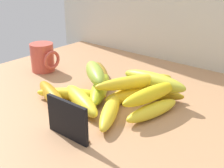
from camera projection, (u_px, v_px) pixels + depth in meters
The scene contains 16 objects.
counter_top at pixel (131, 112), 75.73cm from camera, with size 110.00×76.00×3.00cm, color #AB7C54.
chalkboard_sign at pixel (68, 121), 61.17cm from camera, with size 11.00×1.80×8.40cm.
coffee_mug at pixel (43, 57), 97.54cm from camera, with size 9.00×7.50×9.15cm.
banana_0 at pixel (135, 94), 77.81cm from camera, with size 17.00×3.94×3.94cm, color yellow.
banana_1 at pixel (100, 88), 81.05cm from camera, with size 20.50×4.19×4.19cm, color #ADC426.
banana_2 at pixel (71, 94), 78.26cm from camera, with size 18.47×3.31×3.31cm, color yellow.
banana_3 at pixel (152, 110), 69.80cm from camera, with size 15.76×3.50×3.50cm, color yellow.
banana_4 at pixel (81, 100), 74.07cm from camera, with size 17.97×4.15×4.15cm, color yellow.
banana_5 at pixel (149, 92), 79.43cm from camera, with size 18.33×3.29×3.29cm, color #B48D15.
banana_6 at pixel (110, 111), 69.48cm from camera, with size 17.90×3.60×3.60cm, color yellow.
banana_7 at pixel (101, 74), 90.64cm from camera, with size 19.38×4.08×4.08cm, color olive.
banana_8 at pixel (52, 96), 76.99cm from camera, with size 19.68×3.75×3.75cm, color #B17E15.
banana_9 at pixel (154, 81), 77.10cm from camera, with size 18.10×4.18×4.18cm, color gold.
banana_10 at pixel (151, 94), 69.85cm from camera, with size 17.59×3.54×3.54cm, color yellow.
banana_11 at pixel (96, 72), 80.00cm from camera, with size 15.70×4.27×4.27cm, color #92AE38.
banana_12 at pixel (134, 82), 75.58cm from camera, with size 20.86×3.39×3.39cm, color yellow.
Camera 1 is at (38.76, -54.75, 37.69)cm, focal length 48.12 mm.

